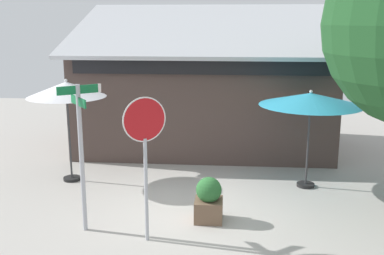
{
  "coord_description": "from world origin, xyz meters",
  "views": [
    {
      "loc": [
        0.93,
        -9.42,
        4.11
      ],
      "look_at": [
        0.03,
        1.2,
        1.6
      ],
      "focal_mm": 43.1,
      "sensor_mm": 36.0,
      "label": 1
    }
  ],
  "objects_px": {
    "stop_sign": "(145,141)",
    "patio_umbrella_ivory_left": "(66,90)",
    "sidewalk_planter": "(209,200)",
    "street_sign_post": "(81,144)",
    "patio_umbrella_teal_center": "(311,100)"
  },
  "relations": [
    {
      "from": "stop_sign",
      "to": "patio_umbrella_ivory_left",
      "type": "distance_m",
      "value": 4.09
    },
    {
      "from": "sidewalk_planter",
      "to": "stop_sign",
      "type": "bearing_deg",
      "value": -138.84
    },
    {
      "from": "patio_umbrella_ivory_left",
      "to": "sidewalk_planter",
      "type": "distance_m",
      "value": 4.7
    },
    {
      "from": "street_sign_post",
      "to": "patio_umbrella_ivory_left",
      "type": "xyz_separation_m",
      "value": [
        -1.26,
        2.83,
        0.59
      ]
    },
    {
      "from": "stop_sign",
      "to": "patio_umbrella_teal_center",
      "type": "distance_m",
      "value": 4.72
    },
    {
      "from": "stop_sign",
      "to": "sidewalk_planter",
      "type": "height_order",
      "value": "stop_sign"
    },
    {
      "from": "stop_sign",
      "to": "sidewalk_planter",
      "type": "bearing_deg",
      "value": 41.16
    },
    {
      "from": "patio_umbrella_ivory_left",
      "to": "sidewalk_planter",
      "type": "xyz_separation_m",
      "value": [
        3.69,
        -2.17,
        -1.92
      ]
    },
    {
      "from": "patio_umbrella_ivory_left",
      "to": "patio_umbrella_teal_center",
      "type": "bearing_deg",
      "value": 0.4
    },
    {
      "from": "patio_umbrella_ivory_left",
      "to": "sidewalk_planter",
      "type": "bearing_deg",
      "value": -30.48
    },
    {
      "from": "street_sign_post",
      "to": "patio_umbrella_teal_center",
      "type": "xyz_separation_m",
      "value": [
        4.77,
        2.87,
        0.43
      ]
    },
    {
      "from": "stop_sign",
      "to": "patio_umbrella_ivory_left",
      "type": "bearing_deg",
      "value": 129.16
    },
    {
      "from": "street_sign_post",
      "to": "patio_umbrella_teal_center",
      "type": "bearing_deg",
      "value": 31.04
    },
    {
      "from": "stop_sign",
      "to": "sidewalk_planter",
      "type": "xyz_separation_m",
      "value": [
        1.12,
        0.98,
        -1.5
      ]
    },
    {
      "from": "stop_sign",
      "to": "patio_umbrella_teal_center",
      "type": "xyz_separation_m",
      "value": [
        3.46,
        3.2,
        0.26
      ]
    }
  ]
}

